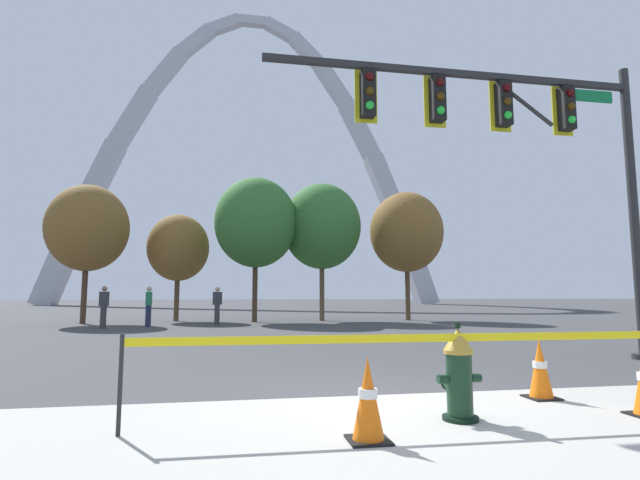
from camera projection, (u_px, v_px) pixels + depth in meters
name	position (u px, v px, depth m)	size (l,w,h in m)	color
ground_plane	(380.00, 403.00, 5.68)	(240.00, 240.00, 0.00)	#3D3D3F
fire_hydrant	(459.00, 374.00, 4.93)	(0.46, 0.48, 0.99)	black
caution_tape_barrier	(441.00, 357.00, 4.86)	(6.19, 0.16, 0.92)	#232326
traffic_cone_by_hydrant	(540.00, 369.00, 5.93)	(0.36, 0.36, 0.73)	black
traffic_cone_curb_edge	(368.00, 400.00, 4.21)	(0.36, 0.36, 0.73)	black
traffic_signal_gantry	(524.00, 137.00, 9.58)	(7.82, 0.44, 6.00)	#232326
monument_arch	(250.00, 171.00, 61.73)	(49.62, 2.45, 38.47)	#B2B5BC
tree_far_left	(88.00, 228.00, 21.43)	(3.52, 3.52, 6.16)	#473323
tree_left_mid	(178.00, 248.00, 23.47)	(2.95, 2.95, 5.16)	brown
tree_center_left	(256.00, 223.00, 22.82)	(3.89, 3.89, 6.81)	#473323
tree_center_right	(322.00, 226.00, 23.89)	(3.87, 3.87, 6.77)	brown
tree_right_mid	(406.00, 232.00, 24.35)	(3.68, 3.68, 6.44)	brown
pedestrian_walking_left	(149.00, 306.00, 19.20)	(0.22, 0.34, 1.59)	#232847
pedestrian_standing_center	(104.00, 307.00, 18.15)	(0.36, 0.24, 1.59)	#38383D
pedestrian_walking_right	(217.00, 305.00, 20.34)	(0.39, 0.34, 1.59)	#38383D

